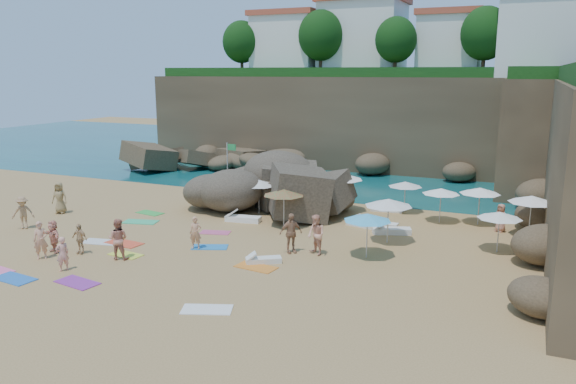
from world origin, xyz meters
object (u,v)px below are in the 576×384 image
at_px(person_stand_0, 41,240).
at_px(person_stand_4, 501,218).
at_px(person_stand_2, 269,177).
at_px(person_stand_6, 62,254).
at_px(flag_pole, 229,162).
at_px(lounger_0, 243,219).
at_px(parasol_2, 342,176).
at_px(person_stand_3, 291,233).
at_px(person_stand_5, 287,180).
at_px(person_stand_1, 118,239).
at_px(rock_outcrop, 283,205).
at_px(parasol_0, 303,185).
at_px(parasol_1, 405,184).

height_order(person_stand_0, person_stand_4, person_stand_0).
bearing_deg(person_stand_2, person_stand_6, 110.06).
bearing_deg(flag_pole, lounger_0, -54.10).
bearing_deg(person_stand_6, person_stand_0, -87.10).
distance_m(parasol_2, person_stand_4, 9.37).
xyz_separation_m(person_stand_2, person_stand_6, (-0.61, -19.52, -0.08)).
bearing_deg(person_stand_3, person_stand_0, 162.29).
bearing_deg(person_stand_5, person_stand_2, 121.21).
height_order(lounger_0, person_stand_5, person_stand_5).
bearing_deg(person_stand_1, rock_outcrop, -119.02).
bearing_deg(person_stand_3, person_stand_2, 73.60).
height_order(person_stand_0, person_stand_6, person_stand_0).
distance_m(flag_pole, lounger_0, 7.30).
height_order(parasol_0, person_stand_1, parasol_0).
height_order(flag_pole, parasol_2, flag_pole).
bearing_deg(person_stand_0, person_stand_4, -9.24).
height_order(flag_pole, person_stand_5, flag_pole).
xyz_separation_m(parasol_2, lounger_0, (-4.46, -4.46, -2.07)).
bearing_deg(person_stand_4, person_stand_6, -110.83).
relative_size(parasol_2, person_stand_3, 1.32).
height_order(lounger_0, person_stand_3, person_stand_3).
relative_size(rock_outcrop, flag_pole, 2.17).
relative_size(lounger_0, person_stand_3, 1.05).
bearing_deg(person_stand_2, person_stand_5, 174.34).
bearing_deg(person_stand_3, person_stand_5, 68.87).
xyz_separation_m(lounger_0, person_stand_2, (-2.71, 9.20, 0.69)).
height_order(parasol_2, person_stand_3, parasol_2).
relative_size(person_stand_0, person_stand_5, 1.00).
distance_m(parasol_0, parasol_1, 6.41).
bearing_deg(rock_outcrop, person_stand_5, 110.68).
xyz_separation_m(parasol_0, person_stand_3, (1.81, -6.04, -1.05)).
bearing_deg(person_stand_2, person_stand_3, 141.18).
distance_m(flag_pole, person_stand_1, 13.97).
distance_m(person_stand_0, person_stand_4, 23.26).
height_order(person_stand_1, person_stand_4, person_stand_1).
bearing_deg(person_stand_6, person_stand_1, 175.50).
distance_m(parasol_0, parasol_2, 2.95).
relative_size(lounger_0, person_stand_6, 1.33).
height_order(parasol_0, person_stand_4, parasol_0).
height_order(person_stand_1, person_stand_3, person_stand_3).
relative_size(lounger_0, person_stand_1, 1.06).
xyz_separation_m(person_stand_0, person_stand_2, (2.71, 18.72, -0.04)).
relative_size(parasol_2, lounger_0, 1.26).
bearing_deg(person_stand_0, person_stand_1, -20.95).
bearing_deg(person_stand_4, person_stand_2, -168.83).
relative_size(rock_outcrop, person_stand_1, 4.21).
relative_size(flag_pole, parasol_0, 1.60).
height_order(parasol_1, person_stand_2, parasol_1).
bearing_deg(parasol_1, person_stand_1, -126.17).
distance_m(person_stand_1, person_stand_6, 2.51).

